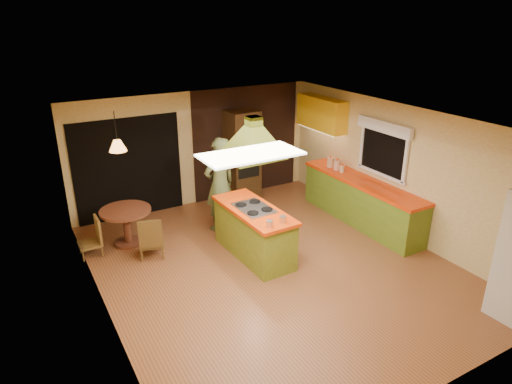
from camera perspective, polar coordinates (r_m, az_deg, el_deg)
ground at (r=7.90m, az=2.20°, el=-9.24°), size 6.50×6.50×0.00m
room_walls at (r=7.33m, az=2.34°, el=-0.84°), size 5.50×6.50×6.50m
ceiling_plane at (r=6.94m, az=2.50°, el=8.72°), size 6.50×6.50×0.00m
brick_panel at (r=10.57m, az=-1.18°, el=6.36°), size 2.64×0.03×2.50m
nook_opening at (r=9.68m, az=-15.63°, el=2.82°), size 2.20×0.03×2.10m
right_counter at (r=9.47m, az=13.00°, el=-1.15°), size 0.62×3.05×0.92m
upper_cabinets at (r=10.26m, az=8.18°, el=9.71°), size 0.34×1.40×0.70m
window_right at (r=9.08m, az=15.70°, el=6.35°), size 0.12×1.35×1.06m
fluor_panel at (r=5.41m, az=-0.66°, el=4.73°), size 1.20×0.60×0.03m
kitchen_island at (r=8.02m, az=-0.27°, el=-4.97°), size 0.78×1.82×0.92m
range_hood at (r=7.38m, az=-0.29°, el=7.58°), size 0.95×0.71×0.78m
man at (r=8.82m, az=-4.55°, el=0.95°), size 0.75×0.56×1.87m
wall_oven at (r=10.27m, az=-1.72°, el=4.56°), size 0.71×0.64×2.04m
dining_table at (r=8.71m, az=-15.90°, el=-3.38°), size 0.93×0.93×0.70m
chair_left at (r=8.57m, az=-20.16°, el=-5.37°), size 0.39×0.39×0.70m
chair_near at (r=8.23m, az=-12.98°, el=-5.38°), size 0.53×0.53×0.77m
pendant_lamp at (r=8.22m, az=-16.91°, el=5.57°), size 0.33×0.33×0.20m
canister_large at (r=9.77m, az=10.09°, el=3.34°), size 0.18×0.18×0.21m
canister_medium at (r=9.94m, az=9.27°, el=3.68°), size 0.15×0.15×0.20m
canister_small at (r=9.66m, az=10.70°, el=2.88°), size 0.13×0.13×0.15m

